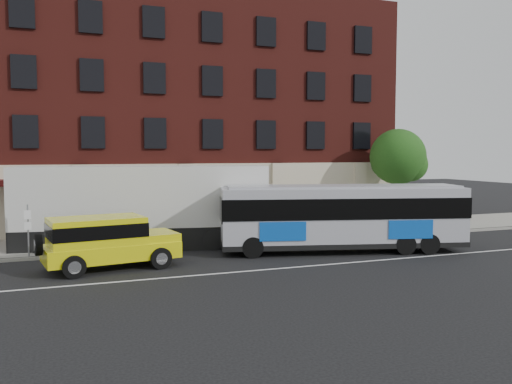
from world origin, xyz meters
name	(u,v)px	position (x,y,z in m)	size (l,w,h in m)	color
ground	(253,274)	(0.00, 0.00, 0.00)	(120.00, 120.00, 0.00)	black
sidewalk	(197,238)	(0.00, 9.00, 0.07)	(60.00, 6.00, 0.15)	gray
kerb	(212,247)	(0.00, 6.00, 0.07)	(60.00, 0.25, 0.15)	gray
lane_line	(249,271)	(0.00, 0.50, 0.01)	(60.00, 0.12, 0.01)	silver
building	(168,112)	(-0.01, 16.92, 7.58)	(30.00, 12.10, 15.00)	#561914
sign_pole	(28,228)	(-8.50, 6.15, 1.45)	(0.30, 0.20, 2.50)	gray
street_tree	(399,159)	(13.54, 9.48, 4.41)	(3.60, 3.60, 6.20)	#3A281D
city_bus	(343,215)	(5.73, 2.94, 1.79)	(12.08, 5.37, 3.24)	#A3A3AC
yellow_suv	(105,239)	(-5.42, 2.97, 1.25)	(5.85, 3.14, 2.18)	yellow
shipping_container	(143,208)	(-3.19, 7.37, 2.05)	(12.66, 4.64, 4.14)	black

